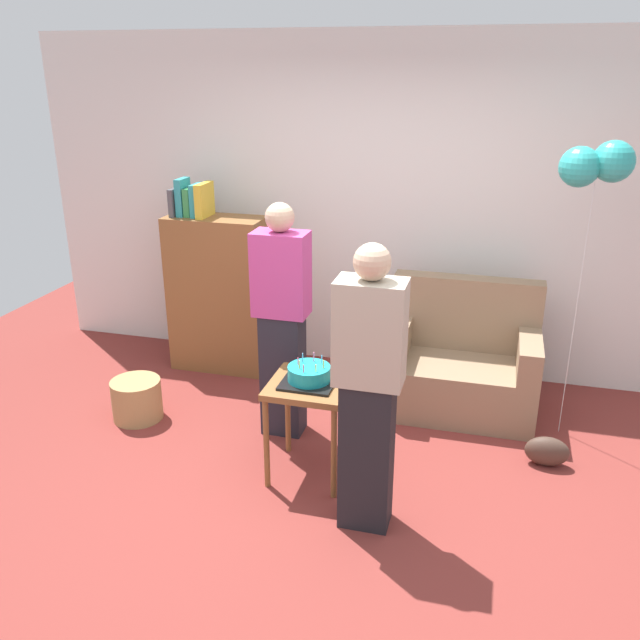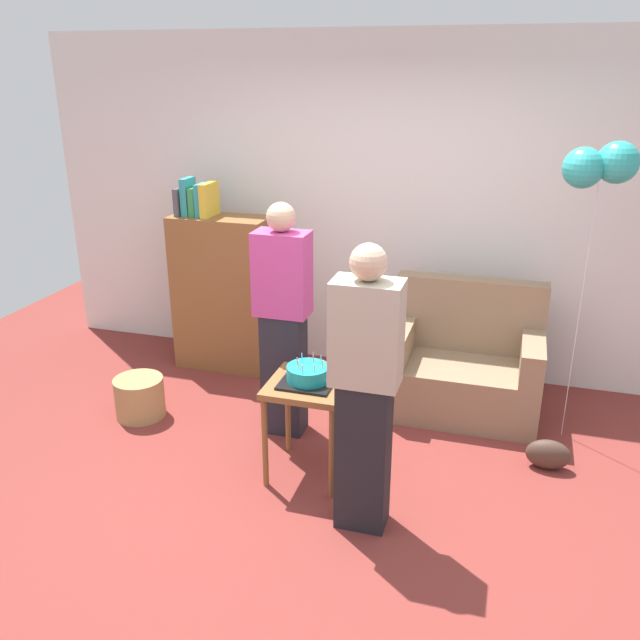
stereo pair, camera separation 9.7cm
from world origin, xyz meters
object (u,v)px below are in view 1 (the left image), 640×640
object	(u,v)px
bookshelf	(218,291)
balloon_bunch	(597,164)
person_blowing_candles	(282,321)
wicker_basket	(137,399)
person_holding_cake	(368,390)
birthday_cake	(309,375)
couch	(461,365)
handbag	(547,451)
side_table	(309,397)

from	to	relation	value
bookshelf	balloon_bunch	bearing A→B (deg)	-7.70
person_blowing_candles	wicker_basket	bearing A→B (deg)	167.80
person_holding_cake	balloon_bunch	bearing A→B (deg)	-98.79
birthday_cake	wicker_basket	size ratio (longest dim) A/B	0.89
couch	handbag	bearing A→B (deg)	-47.41
birthday_cake	wicker_basket	xyz separation A→B (m)	(-1.41, 0.34, -0.54)
side_table	birthday_cake	distance (m)	0.15
birthday_cake	side_table	bearing A→B (deg)	-138.79
person_holding_cake	handbag	size ratio (longest dim) A/B	5.82
couch	wicker_basket	xyz separation A→B (m)	(-2.26, -0.81, -0.19)
person_blowing_candles	person_holding_cake	distance (m)	1.14
couch	bookshelf	world-z (taller)	bookshelf
bookshelf	birthday_cake	size ratio (longest dim) A/B	4.99
handbag	bookshelf	bearing A→B (deg)	161.72
side_table	birthday_cake	bearing A→B (deg)	41.21
person_holding_cake	wicker_basket	distance (m)	2.11
birthday_cake	person_holding_cake	world-z (taller)	person_holding_cake
birthday_cake	couch	bearing A→B (deg)	53.78
side_table	wicker_basket	world-z (taller)	side_table
side_table	balloon_bunch	bearing A→B (deg)	32.16
person_blowing_candles	person_holding_cake	world-z (taller)	same
bookshelf	person_holding_cake	xyz separation A→B (m)	(1.62, -1.74, 0.15)
bookshelf	person_blowing_candles	world-z (taller)	person_blowing_candles
person_blowing_candles	handbag	world-z (taller)	person_blowing_candles
couch	birthday_cake	distance (m)	1.47
wicker_basket	handbag	distance (m)	2.88
couch	person_blowing_candles	size ratio (longest dim) A/B	0.67
couch	bookshelf	bearing A→B (deg)	174.23
side_table	wicker_basket	bearing A→B (deg)	166.30
birthday_cake	balloon_bunch	xyz separation A→B (m)	(1.57, 0.99, 1.18)
couch	wicker_basket	size ratio (longest dim) A/B	3.06
person_blowing_candles	person_holding_cake	size ratio (longest dim) A/B	1.00
bookshelf	side_table	size ratio (longest dim) A/B	2.50
couch	side_table	bearing A→B (deg)	-126.22
couch	balloon_bunch	world-z (taller)	balloon_bunch
bookshelf	wicker_basket	distance (m)	1.17
birthday_cake	handbag	distance (m)	1.65
couch	handbag	distance (m)	0.94
birthday_cake	person_blowing_candles	bearing A→B (deg)	124.88
person_holding_cake	balloon_bunch	world-z (taller)	balloon_bunch
person_holding_cake	side_table	bearing A→B (deg)	-10.70
wicker_basket	balloon_bunch	size ratio (longest dim) A/B	0.18
person_holding_cake	wicker_basket	size ratio (longest dim) A/B	4.53
wicker_basket	person_blowing_candles	bearing A→B (deg)	6.14
couch	birthday_cake	size ratio (longest dim) A/B	3.44
birthday_cake	person_blowing_candles	distance (m)	0.58
person_blowing_candles	handbag	distance (m)	1.93
couch	birthday_cake	world-z (taller)	couch
couch	handbag	xyz separation A→B (m)	(0.61, -0.67, -0.24)
person_holding_cake	handbag	bearing A→B (deg)	-108.82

